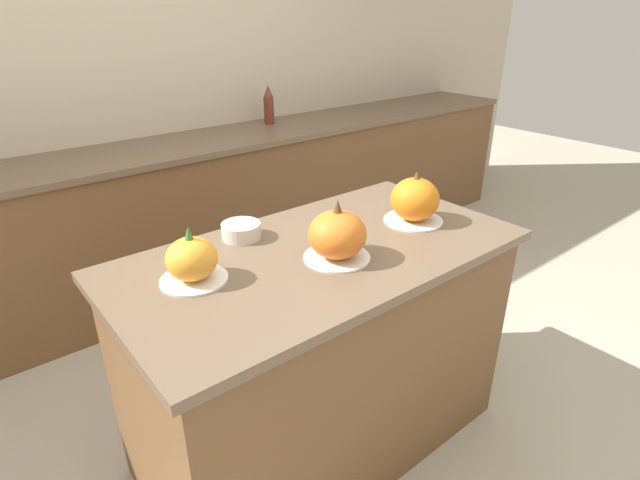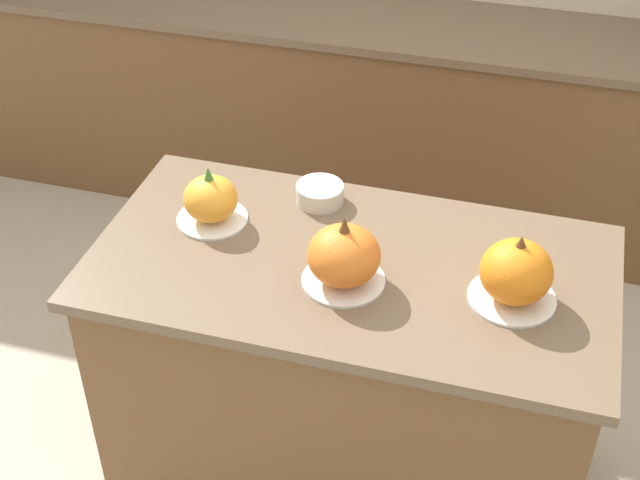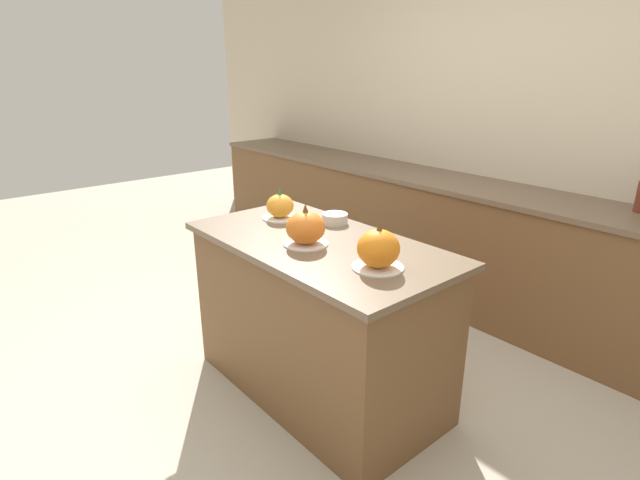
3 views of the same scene
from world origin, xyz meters
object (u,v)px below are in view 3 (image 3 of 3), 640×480
(pumpkin_cake_left, at_px, (280,207))
(mixing_bowl, at_px, (335,218))
(pumpkin_cake_right, at_px, (378,250))
(pumpkin_cake_center, at_px, (306,229))

(pumpkin_cake_left, relative_size, mixing_bowl, 1.46)
(pumpkin_cake_right, bearing_deg, pumpkin_cake_left, 172.63)
(pumpkin_cake_right, bearing_deg, pumpkin_cake_center, -173.37)
(pumpkin_cake_left, bearing_deg, mixing_bowl, 32.73)
(pumpkin_cake_left, height_order, mixing_bowl, pumpkin_cake_left)
(pumpkin_cake_center, distance_m, mixing_bowl, 0.39)
(pumpkin_cake_left, height_order, pumpkin_cake_right, pumpkin_cake_right)
(mixing_bowl, bearing_deg, pumpkin_cake_right, -25.73)
(pumpkin_cake_left, height_order, pumpkin_cake_center, pumpkin_cake_center)
(mixing_bowl, bearing_deg, pumpkin_cake_center, -64.35)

